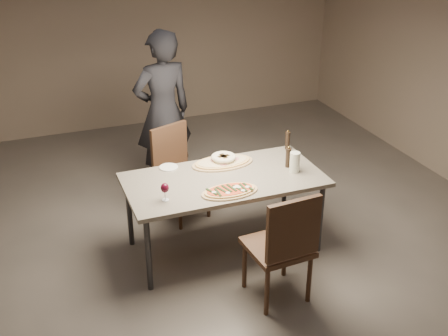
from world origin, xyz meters
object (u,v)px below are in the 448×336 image
object	(u,v)px
chair_far	(177,167)
diner	(163,112)
ham_pizza	(223,162)
zucchini_pizza	(230,191)
pepper_mill_left	(288,157)
dining_table	(224,183)
bread_basket	(224,159)
chair_near	(284,243)
carafe	(295,162)

from	to	relation	value
chair_far	diner	world-z (taller)	diner
chair_far	diner	xyz separation A→B (m)	(0.04, 0.63, 0.37)
ham_pizza	chair_far	bearing A→B (deg)	106.05
chair_far	zucchini_pizza	bearing A→B (deg)	77.89
zucchini_pizza	pepper_mill_left	distance (m)	0.76
dining_table	pepper_mill_left	bearing A→B (deg)	0.16
ham_pizza	pepper_mill_left	distance (m)	0.62
dining_table	zucchini_pizza	size ratio (longest dim) A/B	3.54
dining_table	chair_far	distance (m)	0.83
zucchini_pizza	diner	distance (m)	1.71
ham_pizza	zucchini_pizza	bearing A→B (deg)	-120.07
bread_basket	chair_near	bearing A→B (deg)	-87.12
carafe	chair_far	xyz separation A→B (m)	(-0.88, 0.90, -0.30)
carafe	dining_table	bearing A→B (deg)	170.07
carafe	chair_near	distance (m)	0.97
pepper_mill_left	carafe	size ratio (longest dim) A/B	1.08
carafe	chair_far	size ratio (longest dim) A/B	0.20
bread_basket	chair_near	distance (m)	1.22
pepper_mill_left	diner	bearing A→B (deg)	120.06
diner	carafe	bearing A→B (deg)	109.92
carafe	diner	xyz separation A→B (m)	(-0.83, 1.54, 0.07)
dining_table	carafe	bearing A→B (deg)	-9.93
dining_table	chair_near	xyz separation A→B (m)	(0.17, -0.91, -0.12)
zucchini_pizza	carafe	distance (m)	0.73
bread_basket	carafe	world-z (taller)	carafe
zucchini_pizza	dining_table	bearing A→B (deg)	70.68
bread_basket	carafe	bearing A→B (deg)	-36.35
pepper_mill_left	chair_far	xyz separation A→B (m)	(-0.87, 0.79, -0.31)
ham_pizza	bread_basket	size ratio (longest dim) A/B	2.57
zucchini_pizza	chair_near	distance (m)	0.69
dining_table	zucchini_pizza	distance (m)	0.29
pepper_mill_left	chair_near	size ratio (longest dim) A/B	0.21
dining_table	chair_far	xyz separation A→B (m)	(-0.22, 0.79, -0.15)
chair_near	dining_table	bearing A→B (deg)	96.28
ham_pizza	diner	world-z (taller)	diner
diner	ham_pizza	bearing A→B (deg)	94.79
pepper_mill_left	diner	distance (m)	1.64
ham_pizza	chair_far	world-z (taller)	chair_far
ham_pizza	chair_near	world-z (taller)	chair_near
zucchini_pizza	bread_basket	size ratio (longest dim) A/B	2.16
dining_table	ham_pizza	world-z (taller)	ham_pizza
ham_pizza	diner	bearing A→B (deg)	87.70
ham_pizza	pepper_mill_left	xyz separation A→B (m)	(0.55, -0.28, 0.08)
dining_table	carafe	xyz separation A→B (m)	(0.65, -0.11, 0.15)
ham_pizza	bread_basket	world-z (taller)	bread_basket
carafe	pepper_mill_left	bearing A→B (deg)	94.32
dining_table	diner	world-z (taller)	diner
ham_pizza	pepper_mill_left	bearing A→B (deg)	-42.29
bread_basket	chair_near	size ratio (longest dim) A/B	0.23
bread_basket	chair_far	size ratio (longest dim) A/B	0.24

